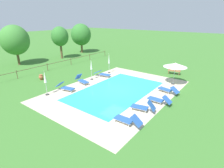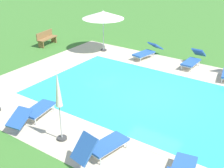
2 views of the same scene
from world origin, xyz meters
The scene contains 11 objects.
ground_plane centered at (0.00, 0.00, 0.00)m, with size 160.00×160.00×0.00m, color #3D752D.
pool_deck_paving centered at (0.00, 0.00, 0.00)m, with size 14.11×10.05×0.01m, color beige.
swimming_pool_water centered at (0.00, 0.00, 0.01)m, with size 9.82×5.76×0.01m, color #2DB7C6.
pool_coping_rim centered at (0.00, 0.00, 0.01)m, with size 10.30×6.24×0.01m.
sun_lounger_north_far centered at (2.47, -4.25, 0.36)m, with size 0.98×2.12×0.78m.
sun_lounger_north_end centered at (-0.12, -4.45, 0.37)m, with size 0.65×2.01×0.84m.
sun_lounger_south_near_corner centered at (2.60, 3.90, 0.35)m, with size 0.94×2.14×0.71m.
sun_lounger_south_mid centered at (-0.62, 4.17, 0.39)m, with size 0.93×1.95×0.98m.
patio_umbrella_open_foreground centered at (5.17, -3.84, 2.12)m, with size 2.40×2.40×2.38m.
patio_umbrella_closed_row_centre centered at (0.96, 4.20, 1.58)m, with size 0.32×0.32×2.46m.
wooden_bench_lawn_side centered at (8.78, -2.71, 0.47)m, with size 0.65×1.55×0.87m.
Camera 2 is at (-5.01, 9.96, 5.77)m, focal length 48.33 mm.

